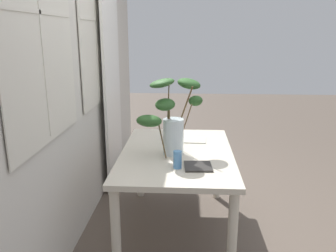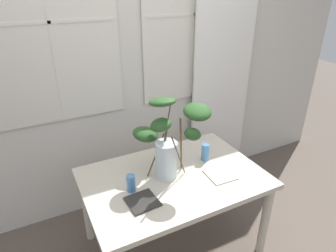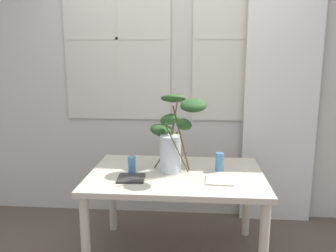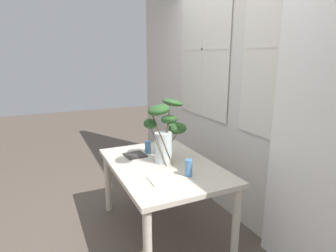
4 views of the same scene
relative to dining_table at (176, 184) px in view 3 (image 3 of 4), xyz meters
The scene contains 8 objects.
back_wall_with_windows 1.13m from the dining_table, 90.00° to the left, with size 5.03×0.14×2.66m.
curtain_sheer_side 1.34m from the dining_table, 37.62° to the left, with size 0.69×0.03×2.43m, color white.
dining_table is the anchor object (origin of this frame).
vase_with_branches 0.40m from the dining_table, 123.43° to the left, with size 0.54×0.58×0.63m.
drinking_glass_blue_left 0.39m from the dining_table, behind, with size 0.06×0.06×0.13m, color #4C84BC.
drinking_glass_blue_right 0.39m from the dining_table, 14.41° to the left, with size 0.06×0.06×0.15m, color #4C84BC.
plate_square_left 0.38m from the dining_table, 153.09° to the right, with size 0.20×0.20×0.01m, color #2D2B28.
plate_square_right 0.38m from the dining_table, 24.89° to the right, with size 0.20×0.20×0.01m, color silver.
Camera 3 is at (0.14, -2.58, 1.62)m, focal length 36.56 mm.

